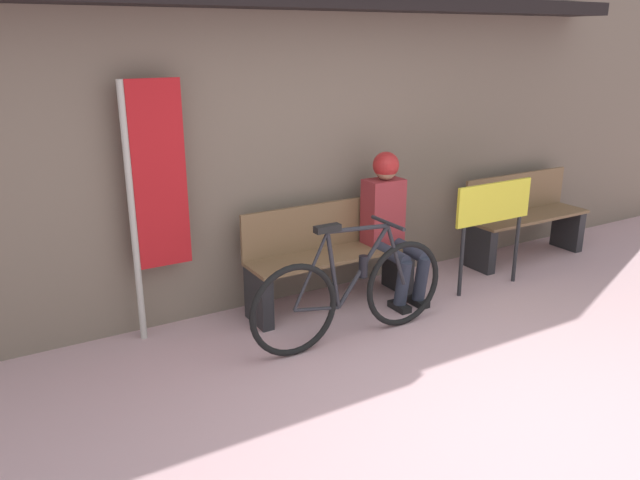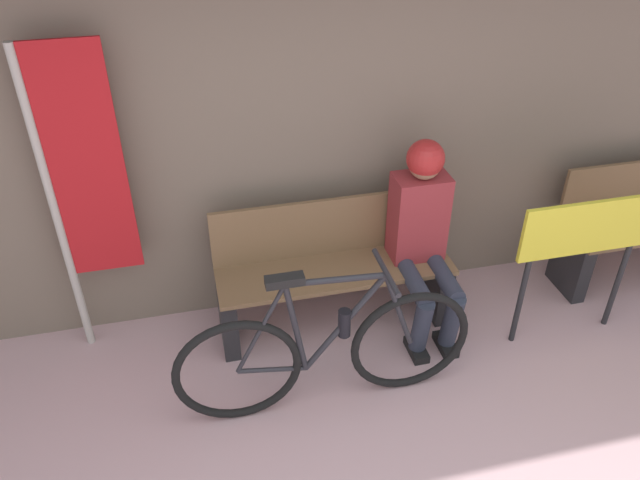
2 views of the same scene
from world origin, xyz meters
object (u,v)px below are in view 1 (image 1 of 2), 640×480
at_px(person_seated, 390,216).
at_px(park_bench_near, 330,259).
at_px(bicycle, 352,293).
at_px(banner_pole, 151,188).
at_px(park_bench_far, 524,221).
at_px(signboard, 493,211).

bearing_deg(person_seated, park_bench_near, 168.61).
distance_m(bicycle, banner_pole, 1.68).
bearing_deg(park_bench_far, banner_pole, 177.42).
xyz_separation_m(park_bench_near, person_seated, (0.55, -0.11, 0.34)).
xyz_separation_m(bicycle, banner_pole, (-1.22, 0.84, 0.79)).
xyz_separation_m(park_bench_near, signboard, (1.45, -0.46, 0.34)).
distance_m(person_seated, signboard, 0.96).
bearing_deg(person_seated, bicycle, -143.56).
xyz_separation_m(person_seated, banner_pole, (-1.98, 0.28, 0.43)).
bearing_deg(person_seated, park_bench_far, 3.36).
bearing_deg(bicycle, signboard, 7.35).
xyz_separation_m(park_bench_far, signboard, (-0.94, -0.45, 0.35)).
distance_m(park_bench_far, signboard, 1.10).
bearing_deg(park_bench_near, banner_pole, 173.23).
bearing_deg(banner_pole, park_bench_near, -6.77).
bearing_deg(park_bench_far, park_bench_near, 179.96).
bearing_deg(signboard, park_bench_far, 25.66).
bearing_deg(banner_pole, bicycle, -34.42).
bearing_deg(banner_pole, person_seated, -8.06).
bearing_deg(bicycle, banner_pole, 145.58).
distance_m(park_bench_near, signboard, 1.55).
height_order(bicycle, park_bench_far, bicycle).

